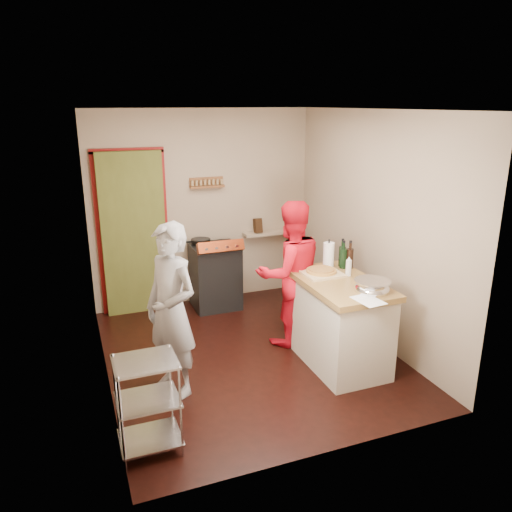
{
  "coord_description": "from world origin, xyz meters",
  "views": [
    {
      "loc": [
        -1.7,
        -4.66,
        2.67
      ],
      "look_at": [
        0.09,
        0.0,
        1.12
      ],
      "focal_mm": 35.0,
      "sensor_mm": 36.0,
      "label": 1
    }
  ],
  "objects_px": {
    "stove": "(215,275)",
    "wire_shelving": "(148,401)",
    "person_stripe": "(172,311)",
    "person_red": "(290,274)",
    "island": "(338,320)"
  },
  "relations": [
    {
      "from": "stove",
      "to": "person_stripe",
      "type": "xyz_separation_m",
      "value": [
        -0.96,
        -1.85,
        0.38
      ]
    },
    {
      "from": "stove",
      "to": "wire_shelving",
      "type": "height_order",
      "value": "stove"
    },
    {
      "from": "stove",
      "to": "island",
      "type": "bearing_deg",
      "value": -67.95
    },
    {
      "from": "island",
      "to": "person_stripe",
      "type": "relative_size",
      "value": 0.8
    },
    {
      "from": "island",
      "to": "person_stripe",
      "type": "height_order",
      "value": "person_stripe"
    },
    {
      "from": "stove",
      "to": "person_stripe",
      "type": "distance_m",
      "value": 2.11
    },
    {
      "from": "person_red",
      "to": "island",
      "type": "bearing_deg",
      "value": 112.2
    },
    {
      "from": "wire_shelving",
      "to": "person_stripe",
      "type": "relative_size",
      "value": 0.48
    },
    {
      "from": "island",
      "to": "wire_shelving",
      "type": "bearing_deg",
      "value": -161.39
    },
    {
      "from": "island",
      "to": "person_stripe",
      "type": "xyz_separation_m",
      "value": [
        -1.73,
        0.07,
        0.34
      ]
    },
    {
      "from": "person_stripe",
      "to": "person_red",
      "type": "distance_m",
      "value": 1.55
    },
    {
      "from": "stove",
      "to": "person_red",
      "type": "height_order",
      "value": "person_red"
    },
    {
      "from": "wire_shelving",
      "to": "person_red",
      "type": "xyz_separation_m",
      "value": [
        1.82,
        1.33,
        0.39
      ]
    },
    {
      "from": "island",
      "to": "person_red",
      "type": "distance_m",
      "value": 0.76
    },
    {
      "from": "person_stripe",
      "to": "person_red",
      "type": "bearing_deg",
      "value": 81.67
    }
  ]
}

